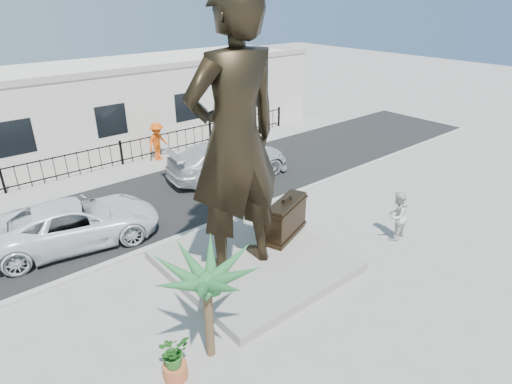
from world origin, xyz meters
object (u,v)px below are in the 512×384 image
Objects in this scene: statue at (235,140)px; suitcase at (286,219)px; tourist at (397,216)px; car_white at (76,223)px.

statue is 4.14m from suitcase.
tourist is 0.33× the size of car_white.
statue is 6.98m from car_white.
suitcase is (2.34, 0.24, -3.41)m from statue.
suitcase is 1.06× the size of tourist.
car_white is (-8.85, 7.04, -0.13)m from tourist.
suitcase reaches higher than car_white.
statue is 4.44× the size of tourist.
statue is 1.45× the size of car_white.
statue reaches higher than suitcase.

